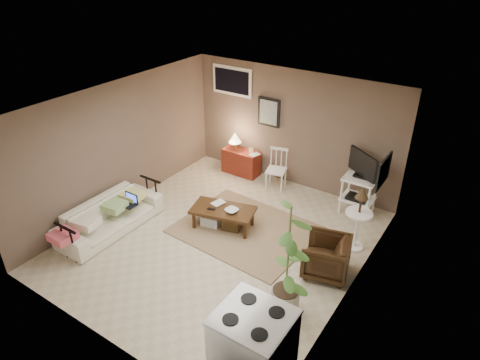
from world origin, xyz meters
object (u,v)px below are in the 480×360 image
Objects in this scene: red_console at (241,160)px; armchair at (326,255)px; coffee_table at (223,216)px; spindle_chair at (276,170)px; side_table at (359,211)px; stove at (253,349)px; sofa at (109,212)px; tv_stand at (360,182)px; potted_plant at (288,258)px.

armchair is (2.89, -2.02, 0.02)m from red_console.
spindle_chair is at bearing 87.71° from coffee_table.
red_console reaches higher than spindle_chair.
side_table reaches higher than stove.
red_console reaches higher than sofa.
potted_plant is (0.06, -2.91, 0.26)m from tv_stand.
stove is (2.07, -2.30, 0.28)m from coffee_table.
stove is at bearing -54.87° from red_console.
coffee_table is 2.10m from red_console.
stove reaches higher than coffee_table.
potted_plant is (1.86, -1.12, 0.68)m from coffee_table.
red_console is 5.14m from stove.
tv_stand is 1.81× the size of armchair.
side_table is at bearing -70.88° from tv_stand.
stove is at bearing -79.65° from potted_plant.
sofa reaches higher than coffee_table.
potted_plant is (1.78, -2.91, 0.52)m from spindle_chair.
sofa is 3.85m from stove.
armchair is (3.61, 1.03, -0.03)m from sofa.
side_table is 1.69× the size of armchair.
red_console is 3.52m from armchair.
armchair is (-0.15, -0.86, -0.37)m from side_table.
spindle_chair is 2.35m from side_table.
spindle_chair is 2.71m from armchair.
sofa is 1.65× the size of side_table.
coffee_table is at bearing -54.44° from sofa.
tv_stand is at bearing -49.21° from sofa.
sofa is 4.50m from tv_stand.
spindle_chair is at bearing -148.59° from armchair.
armchair is at bearing 91.73° from stove.
potted_plant reaches higher than side_table.
spindle_chair reaches higher than armchair.
stove reaches higher than sofa.
armchair is 1.16m from potted_plant.
tv_stand is at bearing 93.83° from stove.
red_console is at bearing 114.91° from coffee_table.
potted_plant reaches higher than coffee_table.
potted_plant reaches higher than armchair.
tv_stand is (3.40, 2.93, 0.28)m from sofa.
spindle_chair is at bearing -6.93° from red_console.
potted_plant reaches higher than spindle_chair.
coffee_table is 2.33m from side_table.
coffee_table is at bearing -92.29° from spindle_chair.
tv_stand reaches higher than sofa.
armchair is at bearing -3.34° from coffee_table.
stove is at bearing -86.17° from tv_stand.
spindle_chair is 0.72× the size of side_table.
potted_plant is at bearing 100.35° from stove.
coffee_table is 2.57m from tv_stand.
armchair is (2.00, -0.12, 0.11)m from coffee_table.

